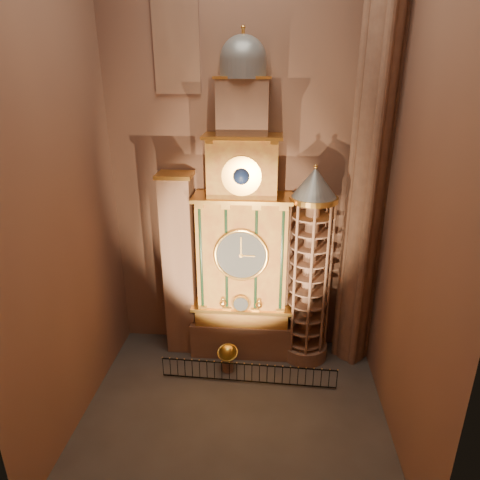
# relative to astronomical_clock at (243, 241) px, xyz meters

# --- Properties ---
(floor) EXTENTS (14.00, 14.00, 0.00)m
(floor) POSITION_rel_astronomical_clock_xyz_m (0.00, -4.96, -6.68)
(floor) COLOR #383330
(floor) RESTS_ON ground
(wall_back) EXTENTS (22.00, 0.00, 22.00)m
(wall_back) POSITION_rel_astronomical_clock_xyz_m (0.00, 1.04, 4.32)
(wall_back) COLOR #91664E
(wall_back) RESTS_ON floor
(wall_left) EXTENTS (0.00, 22.00, 22.00)m
(wall_left) POSITION_rel_astronomical_clock_xyz_m (-7.00, -4.96, 4.32)
(wall_left) COLOR #91664E
(wall_left) RESTS_ON floor
(wall_right) EXTENTS (0.00, 22.00, 22.00)m
(wall_right) POSITION_rel_astronomical_clock_xyz_m (7.00, -4.96, 4.32)
(wall_right) COLOR #91664E
(wall_right) RESTS_ON floor
(astronomical_clock) EXTENTS (5.60, 2.41, 16.70)m
(astronomical_clock) POSITION_rel_astronomical_clock_xyz_m (0.00, 0.00, 0.00)
(astronomical_clock) COLOR #8C634C
(astronomical_clock) RESTS_ON floor
(portrait_tower) EXTENTS (1.80, 1.60, 10.20)m
(portrait_tower) POSITION_rel_astronomical_clock_xyz_m (-3.40, 0.02, -1.53)
(portrait_tower) COLOR #8C634C
(portrait_tower) RESTS_ON floor
(stair_turret) EXTENTS (2.50, 2.50, 10.80)m
(stair_turret) POSITION_rel_astronomical_clock_xyz_m (3.50, -0.26, -1.41)
(stair_turret) COLOR #8C634C
(stair_turret) RESTS_ON floor
(gothic_pier) EXTENTS (2.04, 2.04, 22.00)m
(gothic_pier) POSITION_rel_astronomical_clock_xyz_m (6.10, 0.04, 4.32)
(gothic_pier) COLOR #8C634C
(gothic_pier) RESTS_ON floor
(stained_glass_window) EXTENTS (2.20, 0.14, 5.20)m
(stained_glass_window) POSITION_rel_astronomical_clock_xyz_m (-3.20, 0.95, 9.82)
(stained_glass_window) COLOR navy
(stained_glass_window) RESTS_ON wall_back
(celestial_globe) EXTENTS (1.22, 1.17, 1.57)m
(celestial_globe) POSITION_rel_astronomical_clock_xyz_m (-0.63, -1.98, -5.73)
(celestial_globe) COLOR #8C634C
(celestial_globe) RESTS_ON floor
(iron_railing) EXTENTS (8.88, 0.34, 1.10)m
(iron_railing) POSITION_rel_astronomical_clock_xyz_m (0.51, -2.89, -6.08)
(iron_railing) COLOR black
(iron_railing) RESTS_ON floor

